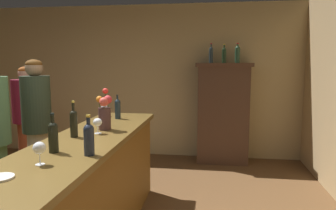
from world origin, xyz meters
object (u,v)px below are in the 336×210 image
(wine_bottle_chardonnay, at_px, (89,138))
(wine_bottle_syrah, at_px, (53,135))
(wine_glass_front, at_px, (105,108))
(patron_in_navy, at_px, (37,126))
(display_bottle_center, at_px, (237,54))
(display_cabinet, at_px, (223,111))
(wine_bottle_pinot, at_px, (118,108))
(wine_glass_rear, at_px, (98,123))
(flower_arrangement, at_px, (105,112))
(bar_counter, at_px, (86,195))
(cheese_plate, at_px, (0,178))
(wine_glass_mid, at_px, (39,148))
(display_bottle_midleft, at_px, (224,54))
(patron_near_entrance, at_px, (28,119))
(display_bottle_left, at_px, (211,54))
(wine_bottle_rose, at_px, (74,122))

(wine_bottle_chardonnay, bearing_deg, wine_bottle_syrah, 173.65)
(wine_bottle_chardonnay, height_order, wine_glass_front, wine_bottle_chardonnay)
(patron_in_navy, bearing_deg, display_bottle_center, 84.48)
(display_cabinet, xyz_separation_m, wine_bottle_pinot, (-1.24, -1.72, 0.27))
(wine_glass_rear, bearing_deg, wine_bottle_chardonnay, -74.12)
(flower_arrangement, bearing_deg, wine_bottle_pinot, 95.79)
(bar_counter, distance_m, wine_glass_rear, 0.64)
(wine_bottle_syrah, height_order, wine_glass_front, wine_bottle_syrah)
(wine_glass_rear, xyz_separation_m, cheese_plate, (-0.13, -1.16, -0.10))
(wine_glass_mid, bearing_deg, wine_glass_rear, 87.47)
(display_bottle_midleft, distance_m, patron_near_entrance, 3.09)
(display_cabinet, relative_size, cheese_plate, 11.30)
(display_cabinet, relative_size, display_bottle_midleft, 5.43)
(cheese_plate, height_order, display_bottle_left, display_bottle_left)
(wine_bottle_pinot, bearing_deg, bar_counter, -89.22)
(wine_bottle_pinot, distance_m, display_bottle_midleft, 2.22)
(wine_bottle_chardonnay, xyz_separation_m, wine_bottle_pinot, (-0.24, 1.44, 0.00))
(wine_bottle_pinot, height_order, display_bottle_midleft, display_bottle_midleft)
(display_bottle_left, bearing_deg, bar_counter, -110.60)
(wine_bottle_pinot, relative_size, display_bottle_midleft, 0.92)
(wine_bottle_rose, distance_m, patron_in_navy, 1.09)
(display_cabinet, xyz_separation_m, wine_glass_mid, (-1.23, -3.40, 0.25))
(wine_bottle_chardonnay, bearing_deg, wine_bottle_pinot, 99.50)
(wine_bottle_rose, distance_m, wine_bottle_pinot, 0.94)
(cheese_plate, bearing_deg, flower_arrangement, 84.16)
(wine_glass_front, height_order, wine_glass_mid, wine_glass_mid)
(patron_in_navy, bearing_deg, bar_counter, 3.52)
(flower_arrangement, height_order, display_bottle_midleft, display_bottle_midleft)
(wine_bottle_rose, height_order, display_bottle_left, display_bottle_left)
(flower_arrangement, relative_size, display_bottle_midleft, 1.32)
(display_cabinet, bearing_deg, wine_bottle_pinot, -125.88)
(wine_glass_rear, height_order, display_bottle_left, display_bottle_left)
(wine_bottle_chardonnay, bearing_deg, wine_bottle_rose, 124.32)
(bar_counter, distance_m, display_bottle_left, 3.17)
(wine_bottle_pinot, height_order, wine_glass_front, wine_bottle_pinot)
(patron_near_entrance, bearing_deg, wine_glass_mid, -31.43)
(display_cabinet, bearing_deg, display_bottle_left, -180.00)
(wine_bottle_syrah, distance_m, wine_bottle_chardonnay, 0.28)
(display_bottle_left, bearing_deg, wine_glass_front, -128.02)
(wine_bottle_rose, relative_size, flower_arrangement, 0.80)
(wine_glass_front, xyz_separation_m, wine_glass_rear, (0.26, -0.91, 0.00))
(wine_bottle_pinot, xyz_separation_m, wine_glass_front, (-0.21, 0.13, -0.02))
(patron_near_entrance, bearing_deg, bar_counter, -21.16)
(wine_bottle_rose, bearing_deg, wine_glass_rear, 46.35)
(wine_bottle_rose, distance_m, wine_glass_front, 1.08)
(wine_bottle_rose, relative_size, display_bottle_center, 1.01)
(display_bottle_center, bearing_deg, display_bottle_midleft, -180.00)
(display_cabinet, height_order, display_bottle_center, display_bottle_center)
(wine_bottle_chardonnay, height_order, wine_glass_mid, wine_bottle_chardonnay)
(wine_glass_mid, bearing_deg, wine_bottle_pinot, 90.47)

